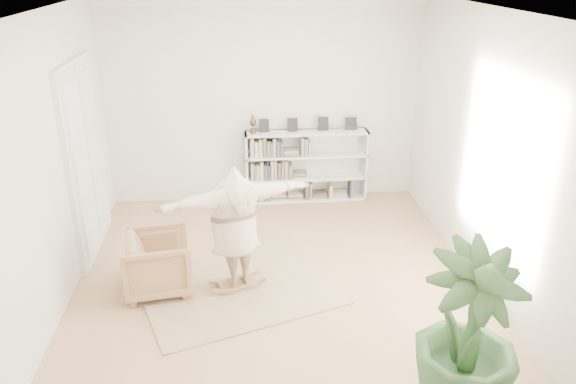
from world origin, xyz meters
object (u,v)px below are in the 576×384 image
at_px(person, 235,224).
at_px(armchair, 158,263).
at_px(rocker_board, 237,283).
at_px(bookshelf, 306,167).
at_px(houseplant, 468,336).

bearing_deg(person, armchair, -22.88).
bearing_deg(rocker_board, armchair, 157.12).
xyz_separation_m(bookshelf, rocker_board, (-1.30, -2.93, -0.57)).
height_order(bookshelf, armchair, bookshelf).
distance_m(armchair, houseplant, 4.08).
distance_m(rocker_board, person, 0.89).
xyz_separation_m(armchair, person, (1.04, -0.07, 0.56)).
bearing_deg(bookshelf, person, -113.90).
height_order(armchair, rocker_board, armchair).
relative_size(armchair, person, 0.43).
distance_m(armchair, rocker_board, 1.10).
xyz_separation_m(rocker_board, houseplant, (2.15, -2.44, 0.82)).
height_order(person, houseplant, person).
distance_m(bookshelf, armchair, 3.70).
xyz_separation_m(rocker_board, person, (0.00, -0.00, 0.89)).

